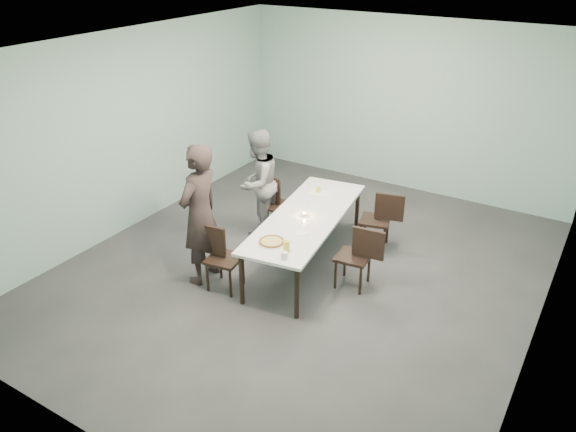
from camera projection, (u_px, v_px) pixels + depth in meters
The scene contains 16 objects.
ground at pixel (302, 270), 7.77m from camera, with size 7.00×7.00×0.00m, color #333335.
room_shell at pixel (304, 130), 6.87m from camera, with size 6.02×7.02×3.01m.
table at pixel (306, 219), 7.64m from camera, with size 1.27×2.70×0.75m.
chair_near_left at pixel (219, 253), 7.21m from camera, with size 0.63×0.47×0.87m.
chair_far_left at pixel (275, 200), 8.64m from camera, with size 0.63×0.46×0.87m.
chair_near_right at pixel (359, 253), 7.20m from camera, with size 0.63×0.46×0.87m.
chair_far_right at pixel (381, 217), 8.14m from camera, with size 0.65×0.51×0.87m.
diner_near at pixel (200, 215), 7.19m from camera, with size 0.70×0.46×1.91m, color black.
diner_far at pixel (258, 182), 8.47m from camera, with size 0.79×0.62×1.63m, color gray.
pizza at pixel (272, 242), 6.93m from camera, with size 0.34×0.34×0.04m.
side_plate at pixel (302, 233), 7.16m from camera, with size 0.18×0.18×0.01m, color white.
beer_glass at pixel (286, 246), 6.71m from camera, with size 0.08×0.08×0.15m, color gold.
water_tumbler at pixel (284, 256), 6.57m from camera, with size 0.08×0.08×0.09m, color silver.
tealight at pixel (305, 215), 7.60m from camera, with size 0.06×0.06×0.05m.
amber_tumbler at pixel (318, 190), 8.29m from camera, with size 0.07×0.07×0.08m, color gold.
menu at pixel (320, 193), 8.29m from camera, with size 0.30×0.22×0.01m, color silver.
Camera 1 is at (3.30, -5.73, 4.15)m, focal length 35.00 mm.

